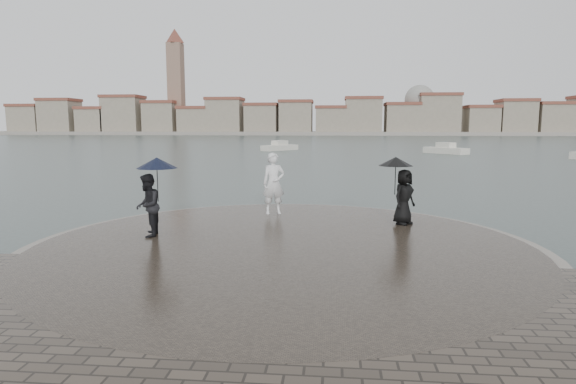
# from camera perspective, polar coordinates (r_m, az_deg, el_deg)

# --- Properties ---
(ground) EXTENTS (400.00, 400.00, 0.00)m
(ground) POSITION_cam_1_polar(r_m,az_deg,el_deg) (8.54, -3.16, -14.16)
(ground) COLOR #2B3835
(ground) RESTS_ON ground
(kerb_ring) EXTENTS (12.50, 12.50, 0.32)m
(kerb_ring) POSITION_cam_1_polar(r_m,az_deg,el_deg) (11.79, -0.60, -7.09)
(kerb_ring) COLOR gray
(kerb_ring) RESTS_ON ground
(quay_tip) EXTENTS (11.90, 11.90, 0.36)m
(quay_tip) POSITION_cam_1_polar(r_m,az_deg,el_deg) (11.78, -0.61, -6.99)
(quay_tip) COLOR #2D261E
(quay_tip) RESTS_ON ground
(statue) EXTENTS (0.83, 0.66, 1.98)m
(statue) POSITION_cam_1_polar(r_m,az_deg,el_deg) (15.54, -1.70, 1.02)
(statue) COLOR white
(statue) RESTS_ON quay_tip
(visitor_left) EXTENTS (1.16, 1.07, 2.04)m
(visitor_left) POSITION_cam_1_polar(r_m,az_deg,el_deg) (12.81, -16.03, -0.18)
(visitor_left) COLOR black
(visitor_left) RESTS_ON quay_tip
(visitor_right) EXTENTS (1.21, 1.06, 1.95)m
(visitor_right) POSITION_cam_1_polar(r_m,az_deg,el_deg) (14.28, 13.30, 0.65)
(visitor_right) COLOR black
(visitor_right) RESTS_ON quay_tip
(far_skyline) EXTENTS (260.00, 20.00, 37.00)m
(far_skyline) POSITION_cam_1_polar(r_m,az_deg,el_deg) (168.72, 2.94, 8.65)
(far_skyline) COLOR gray
(far_skyline) RESTS_ON ground
(boats) EXTENTS (37.73, 17.69, 1.50)m
(boats) POSITION_cam_1_polar(r_m,az_deg,el_deg) (57.84, 15.93, 4.75)
(boats) COLOR silver
(boats) RESTS_ON ground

